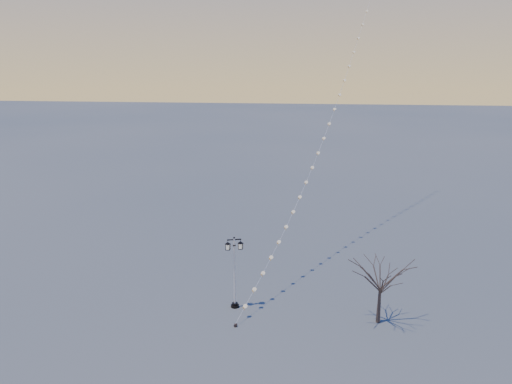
# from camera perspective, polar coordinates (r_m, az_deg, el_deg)

# --- Properties ---
(ground) EXTENTS (300.00, 300.00, 0.00)m
(ground) POSITION_cam_1_polar(r_m,az_deg,el_deg) (29.90, -2.51, -13.74)
(ground) COLOR #555755
(ground) RESTS_ON ground
(street_lamp) EXTENTS (1.09, 0.61, 4.43)m
(street_lamp) POSITION_cam_1_polar(r_m,az_deg,el_deg) (29.65, -2.46, -8.72)
(street_lamp) COLOR black
(street_lamp) RESTS_ON ground
(bare_tree) EXTENTS (2.33, 2.33, 3.87)m
(bare_tree) POSITION_cam_1_polar(r_m,az_deg,el_deg) (28.74, 14.01, -9.46)
(bare_tree) COLOR #3A2C24
(bare_tree) RESTS_ON ground
(kite_train) EXTENTS (10.68, 29.07, 24.92)m
(kite_train) POSITION_cam_1_polar(r_m,az_deg,el_deg) (38.87, 8.49, 11.73)
(kite_train) COLOR black
(kite_train) RESTS_ON ground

